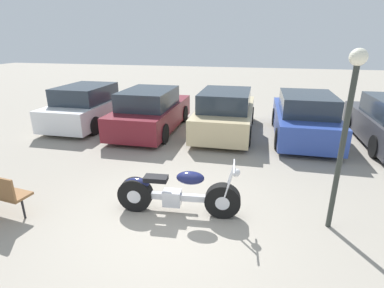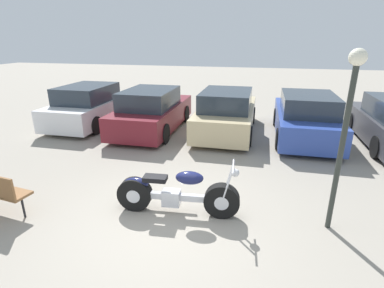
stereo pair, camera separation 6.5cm
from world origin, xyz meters
name	(u,v)px [view 2 (the right image)]	position (x,y,z in m)	size (l,w,h in m)	color
ground_plane	(166,223)	(0.00, 0.00, 0.00)	(60.00, 60.00, 0.00)	gray
motorcycle	(176,194)	(0.09, 0.38, 0.41)	(2.35, 0.62, 1.06)	black
parked_car_white	(91,106)	(-4.84, 5.75, 0.69)	(1.90, 4.29, 1.50)	white
parked_car_maroon	(152,111)	(-2.23, 5.41, 0.69)	(1.90, 4.29, 1.50)	maroon
parked_car_champagne	(226,113)	(0.39, 5.74, 0.69)	(1.90, 4.29, 1.50)	#C6B284
parked_car_blue	(306,118)	(3.00, 5.71, 0.69)	(1.90, 4.29, 1.50)	#2D479E
lamp_post	(348,114)	(2.85, 0.55, 2.07)	(0.26, 0.26, 3.05)	#2D332D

